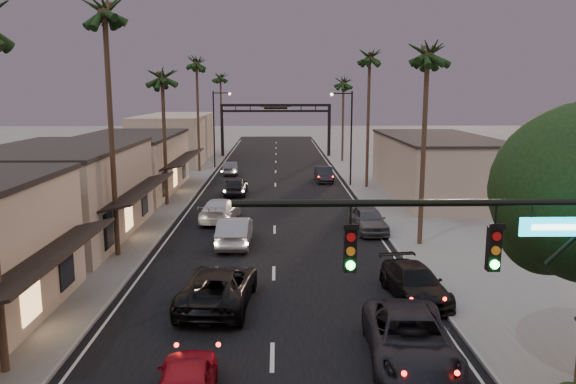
{
  "coord_description": "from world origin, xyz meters",
  "views": [
    {
      "loc": [
        0.2,
        -7.95,
        9.01
      ],
      "look_at": [
        0.89,
        28.15,
        2.5
      ],
      "focal_mm": 35.0,
      "sensor_mm": 36.0,
      "label": 1
    }
  ],
  "objects_px": {
    "streetlight_right": "(348,131)",
    "palm_lb": "(104,4)",
    "palm_ra": "(428,47)",
    "curbside_black": "(415,283)",
    "curbside_near": "(410,339)",
    "palm_rb": "(370,53)",
    "arch": "(276,117)",
    "oncoming_red": "(187,383)",
    "traffic_signal": "(523,269)",
    "oncoming_silver": "(235,231)",
    "palm_lc": "(162,72)",
    "oncoming_pickup": "(218,287)",
    "streetlight_left": "(216,123)",
    "palm_far": "(220,75)",
    "palm_ld": "(196,59)",
    "palm_rc": "(344,79)"
  },
  "relations": [
    {
      "from": "streetlight_right",
      "to": "palm_lb",
      "type": "relative_size",
      "value": 0.59
    },
    {
      "from": "palm_ra",
      "to": "curbside_black",
      "type": "height_order",
      "value": "palm_ra"
    },
    {
      "from": "curbside_near",
      "to": "palm_ra",
      "type": "bearing_deg",
      "value": 78.29
    },
    {
      "from": "palm_rb",
      "to": "curbside_black",
      "type": "height_order",
      "value": "palm_rb"
    },
    {
      "from": "arch",
      "to": "oncoming_red",
      "type": "xyz_separation_m",
      "value": [
        -2.43,
        -63.0,
        -4.79
      ]
    },
    {
      "from": "traffic_signal",
      "to": "oncoming_red",
      "type": "xyz_separation_m",
      "value": [
        -8.12,
        3.0,
        -4.34
      ]
    },
    {
      "from": "oncoming_red",
      "to": "curbside_near",
      "type": "distance_m",
      "value": 7.5
    },
    {
      "from": "curbside_near",
      "to": "palm_lb",
      "type": "bearing_deg",
      "value": 140.39
    },
    {
      "from": "oncoming_silver",
      "to": "arch",
      "type": "bearing_deg",
      "value": -92.03
    },
    {
      "from": "palm_lb",
      "to": "curbside_black",
      "type": "distance_m",
      "value": 20.56
    },
    {
      "from": "curbside_near",
      "to": "palm_lc",
      "type": "bearing_deg",
      "value": 120.23
    },
    {
      "from": "streetlight_right",
      "to": "oncoming_pickup",
      "type": "xyz_separation_m",
      "value": [
        -9.24,
        -30.23,
        -4.48
      ]
    },
    {
      "from": "arch",
      "to": "oncoming_red",
      "type": "distance_m",
      "value": 63.23
    },
    {
      "from": "palm_lb",
      "to": "curbside_black",
      "type": "relative_size",
      "value": 3.02
    },
    {
      "from": "streetlight_right",
      "to": "oncoming_silver",
      "type": "distance_m",
      "value": 23.12
    },
    {
      "from": "streetlight_left",
      "to": "palm_rb",
      "type": "bearing_deg",
      "value": -42.05
    },
    {
      "from": "palm_lb",
      "to": "palm_far",
      "type": "relative_size",
      "value": 1.15
    },
    {
      "from": "palm_ld",
      "to": "curbside_black",
      "type": "bearing_deg",
      "value": -69.51
    },
    {
      "from": "palm_ld",
      "to": "oncoming_red",
      "type": "bearing_deg",
      "value": -82.68
    },
    {
      "from": "curbside_near",
      "to": "arch",
      "type": "bearing_deg",
      "value": 98.05
    },
    {
      "from": "oncoming_silver",
      "to": "curbside_black",
      "type": "height_order",
      "value": "oncoming_silver"
    },
    {
      "from": "oncoming_pickup",
      "to": "palm_lb",
      "type": "bearing_deg",
      "value": -44.29
    },
    {
      "from": "curbside_near",
      "to": "curbside_black",
      "type": "xyz_separation_m",
      "value": [
        1.58,
        5.84,
        -0.11
      ]
    },
    {
      "from": "palm_ld",
      "to": "palm_rc",
      "type": "height_order",
      "value": "palm_ld"
    },
    {
      "from": "palm_ld",
      "to": "palm_far",
      "type": "distance_m",
      "value": 23.02
    },
    {
      "from": "palm_lc",
      "to": "traffic_signal",
      "type": "bearing_deg",
      "value": -65.94
    },
    {
      "from": "curbside_black",
      "to": "curbside_near",
      "type": "bearing_deg",
      "value": -112.58
    },
    {
      "from": "traffic_signal",
      "to": "oncoming_silver",
      "type": "xyz_separation_m",
      "value": [
        -8.02,
        20.29,
        -4.22
      ]
    },
    {
      "from": "palm_rb",
      "to": "palm_rc",
      "type": "distance_m",
      "value": 20.09
    },
    {
      "from": "arch",
      "to": "curbside_near",
      "type": "relative_size",
      "value": 2.51
    },
    {
      "from": "curbside_black",
      "to": "palm_rc",
      "type": "bearing_deg",
      "value": 79.72
    },
    {
      "from": "arch",
      "to": "palm_lb",
      "type": "distance_m",
      "value": 49.39
    },
    {
      "from": "streetlight_left",
      "to": "palm_rc",
      "type": "relative_size",
      "value": 0.74
    },
    {
      "from": "palm_lc",
      "to": "curbside_black",
      "type": "relative_size",
      "value": 2.42
    },
    {
      "from": "oncoming_red",
      "to": "palm_lc",
      "type": "bearing_deg",
      "value": -82.9
    },
    {
      "from": "palm_ra",
      "to": "oncoming_silver",
      "type": "distance_m",
      "value": 15.22
    },
    {
      "from": "traffic_signal",
      "to": "palm_ra",
      "type": "distance_m",
      "value": 21.19
    },
    {
      "from": "streetlight_right",
      "to": "palm_lc",
      "type": "distance_m",
      "value": 18.66
    },
    {
      "from": "streetlight_right",
      "to": "oncoming_red",
      "type": "bearing_deg",
      "value": -103.83
    },
    {
      "from": "oncoming_red",
      "to": "curbside_near",
      "type": "relative_size",
      "value": 0.72
    },
    {
      "from": "oncoming_pickup",
      "to": "curbside_black",
      "type": "relative_size",
      "value": 1.21
    },
    {
      "from": "traffic_signal",
      "to": "curbside_black",
      "type": "distance_m",
      "value": 12.2
    },
    {
      "from": "palm_lb",
      "to": "palm_ra",
      "type": "height_order",
      "value": "palm_lb"
    },
    {
      "from": "palm_ld",
      "to": "palm_far",
      "type": "bearing_deg",
      "value": 89.25
    },
    {
      "from": "palm_rc",
      "to": "oncoming_pickup",
      "type": "bearing_deg",
      "value": -102.51
    },
    {
      "from": "arch",
      "to": "palm_ra",
      "type": "distance_m",
      "value": 47.17
    },
    {
      "from": "palm_far",
      "to": "oncoming_silver",
      "type": "bearing_deg",
      "value": -83.66
    },
    {
      "from": "traffic_signal",
      "to": "palm_lb",
      "type": "xyz_separation_m",
      "value": [
        -14.29,
        18.0,
        8.3
      ]
    },
    {
      "from": "oncoming_red",
      "to": "streetlight_right",
      "type": "bearing_deg",
      "value": -108.73
    },
    {
      "from": "palm_rc",
      "to": "curbside_black",
      "type": "xyz_separation_m",
      "value": [
        -2.4,
        -48.61,
        -9.74
      ]
    }
  ]
}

